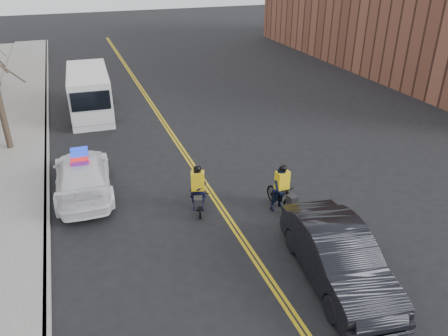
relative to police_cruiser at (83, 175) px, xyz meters
The scene contains 10 objects.
ground 6.60m from the police_cruiser, 45.45° to the right, with size 120.00×120.00×0.00m, color black.
center_line_left 5.66m from the police_cruiser, 36.35° to the left, with size 0.10×60.00×0.01m, color gold.
center_line_right 5.79m from the police_cruiser, 35.41° to the left, with size 0.10×60.00×0.01m, color gold.
sidewalk 4.46m from the police_cruiser, 131.08° to the left, with size 3.00×60.00×0.15m, color gray.
curb 3.67m from the police_cruiser, 112.83° to the left, with size 0.20×60.00×0.15m, color gray.
police_cruiser is the anchor object (origin of this frame).
dark_sedan 9.97m from the police_cruiser, 50.19° to the right, with size 1.73×4.96×1.63m, color black.
cargo_van 9.16m from the police_cruiser, 83.34° to the left, with size 2.49×5.99×2.47m.
cyclist_near 4.67m from the police_cruiser, 35.52° to the right, with size 1.13×1.93×1.79m.
cyclist_far 7.59m from the police_cruiser, 29.03° to the right, with size 0.88×1.82×1.78m.
Camera 1 is at (-4.55, -11.07, 8.53)m, focal length 35.00 mm.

